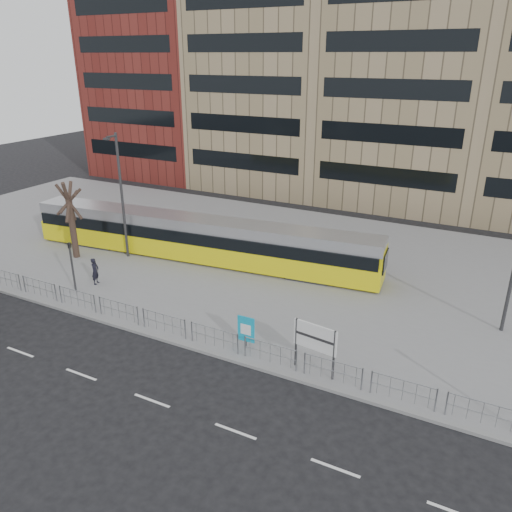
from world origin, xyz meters
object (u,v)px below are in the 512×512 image
at_px(traffic_light_west, 71,261).
at_px(ad_panel, 246,330).
at_px(station_sign, 315,340).
at_px(tram, 198,238).
at_px(bare_tree, 66,179).
at_px(pedestrian, 95,271).
at_px(lamp_post_west, 121,192).

bearing_deg(traffic_light_west, ad_panel, -24.28).
height_order(station_sign, ad_panel, station_sign).
relative_size(tram, bare_tree, 3.27).
distance_m(station_sign, pedestrian, 15.65).
height_order(tram, pedestrian, tram).
relative_size(ad_panel, traffic_light_west, 0.53).
relative_size(traffic_light_west, bare_tree, 0.40).
relative_size(station_sign, lamp_post_west, 0.28).
distance_m(traffic_light_west, bare_tree, 6.79).
bearing_deg(lamp_post_west, station_sign, -22.62).
height_order(ad_panel, bare_tree, bare_tree).
bearing_deg(ad_panel, lamp_post_west, 152.34).
xyz_separation_m(tram, station_sign, (12.06, -8.95, 0.17)).
bearing_deg(ad_panel, bare_tree, 162.33).
height_order(pedestrian, traffic_light_west, traffic_light_west).
relative_size(ad_panel, bare_tree, 0.21).
bearing_deg(lamp_post_west, traffic_light_west, -80.78).
height_order(tram, station_sign, tram).
bearing_deg(tram, station_sign, -42.20).
relative_size(tram, pedestrian, 15.09).
xyz_separation_m(lamp_post_west, bare_tree, (-3.14, -1.71, 0.93)).
bearing_deg(pedestrian, tram, -43.36).
xyz_separation_m(ad_panel, bare_tree, (-16.20, 4.84, 4.64)).
bearing_deg(tram, lamp_post_west, -162.63).
bearing_deg(station_sign, tram, 151.13).
distance_m(ad_panel, lamp_post_west, 15.07).
height_order(ad_panel, lamp_post_west, lamp_post_west).
bearing_deg(lamp_post_west, ad_panel, -26.62).
height_order(tram, ad_panel, tram).
bearing_deg(traffic_light_west, tram, 43.68).
height_order(traffic_light_west, bare_tree, bare_tree).
height_order(station_sign, lamp_post_west, lamp_post_west).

